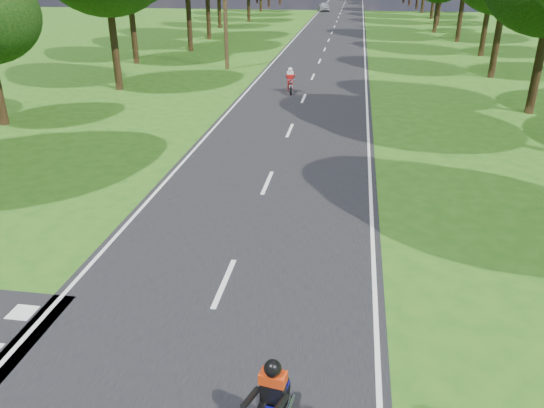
# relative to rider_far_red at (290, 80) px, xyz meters

# --- Properties ---
(ground) EXTENTS (160.00, 160.00, 0.00)m
(ground) POSITION_rel_rider_far_red_xyz_m (0.87, -21.29, -0.69)
(ground) COLOR #255513
(ground) RESTS_ON ground
(main_road) EXTENTS (7.00, 140.00, 0.02)m
(main_road) POSITION_rel_rider_far_red_xyz_m (0.87, 28.71, -0.68)
(main_road) COLOR black
(main_road) RESTS_ON ground
(road_markings) EXTENTS (7.40, 140.00, 0.01)m
(road_markings) POSITION_rel_rider_far_red_xyz_m (0.74, 26.83, -0.67)
(road_markings) COLOR silver
(road_markings) RESTS_ON main_road
(telegraph_pole) EXTENTS (1.20, 0.26, 8.00)m
(telegraph_pole) POSITION_rel_rider_far_red_xyz_m (-5.13, 6.71, 3.38)
(telegraph_pole) COLOR #382616
(telegraph_pole) RESTS_ON ground
(rider_far_red) EXTENTS (0.80, 1.68, 1.35)m
(rider_far_red) POSITION_rel_rider_far_red_xyz_m (0.00, 0.00, 0.00)
(rider_far_red) COLOR #A2150C
(rider_far_red) RESTS_ON main_road
(distant_car) EXTENTS (2.11, 4.00, 1.30)m
(distant_car) POSITION_rel_rider_far_red_xyz_m (-1.73, 56.56, -0.02)
(distant_car) COLOR #B5B8BD
(distant_car) RESTS_ON main_road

